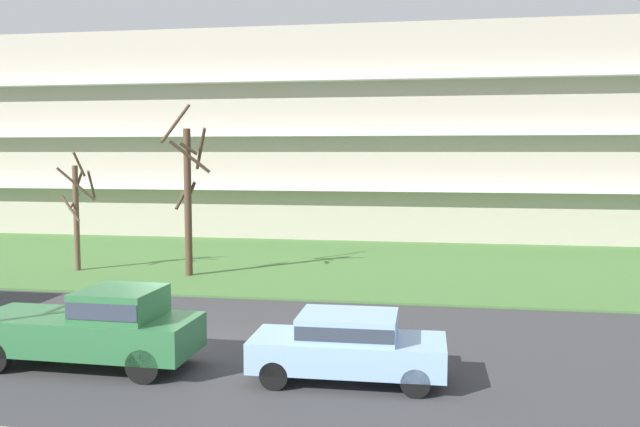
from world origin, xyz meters
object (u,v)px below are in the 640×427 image
tree_far_left (77,211)px  tree_left (188,193)px  pickup_green_center_right (96,326)px  sedan_blue_center_left (348,344)px

tree_far_left → tree_left: tree_left is taller
pickup_green_center_right → tree_left: bearing=101.2°
tree_left → pickup_green_center_right: bearing=-80.0°
tree_far_left → pickup_green_center_right: tree_far_left is taller
tree_far_left → pickup_green_center_right: 14.19m
tree_left → sedan_blue_center_left: size_ratio=1.64×
tree_far_left → pickup_green_center_right: (7.25, -12.08, -1.67)m
tree_left → sedan_blue_center_left: (8.24, -11.77, -2.68)m
tree_far_left → tree_left: size_ratio=0.72×
pickup_green_center_right → sedan_blue_center_left: bearing=1.3°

